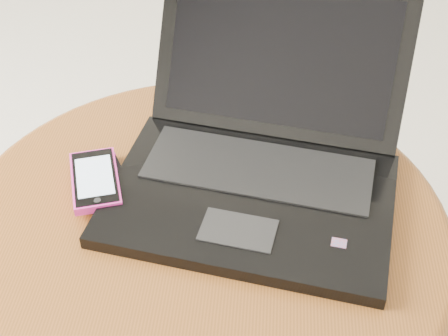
{
  "coord_description": "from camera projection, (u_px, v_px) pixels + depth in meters",
  "views": [
    {
      "loc": [
        -0.0,
        -0.68,
        1.15
      ],
      "look_at": [
        -0.05,
        -0.05,
        0.59
      ],
      "focal_mm": 51.67,
      "sensor_mm": 36.0,
      "label": 1
    }
  ],
  "objects": [
    {
      "name": "phone_black",
      "position": [
        105.0,
        186.0,
        0.9
      ],
      "size": [
        0.11,
        0.13,
        0.01
      ],
      "color": "black",
      "rests_on": "table"
    },
    {
      "name": "phone_pink",
      "position": [
        95.0,
        180.0,
        0.89
      ],
      "size": [
        0.1,
        0.13,
        0.01
      ],
      "color": "#E42D9B",
      "rests_on": "phone_black"
    },
    {
      "name": "laptop",
      "position": [
        259.0,
        156.0,
        0.89
      ],
      "size": [
        0.43,
        0.44,
        0.22
      ],
      "color": "black",
      "rests_on": "table"
    },
    {
      "name": "table",
      "position": [
        202.0,
        274.0,
        0.93
      ],
      "size": [
        0.67,
        0.67,
        0.53
      ],
      "color": "#57311D",
      "rests_on": "ground"
    }
  ]
}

